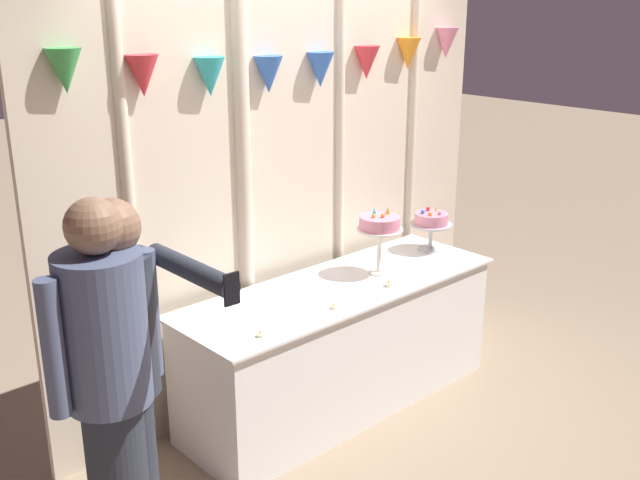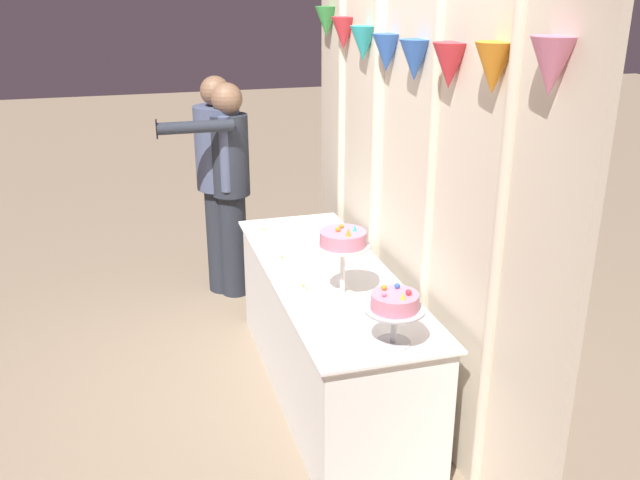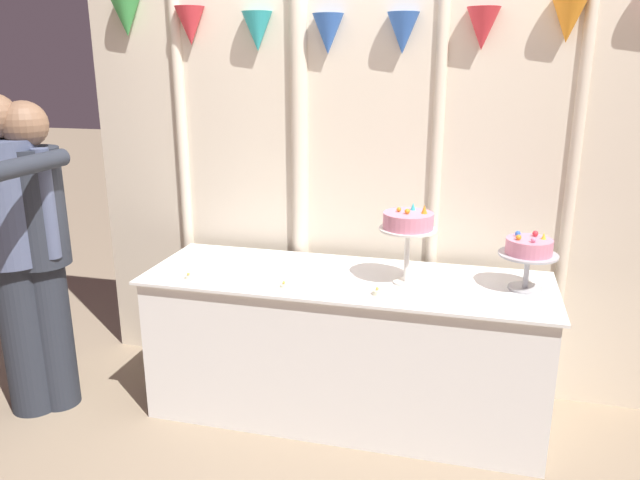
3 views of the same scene
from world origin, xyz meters
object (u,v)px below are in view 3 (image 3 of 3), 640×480
at_px(cake_table, 345,346).
at_px(tealight_far_left, 189,277).
at_px(cake_display_nearleft, 408,225).
at_px(tealight_near_right, 377,292).
at_px(tealight_near_left, 284,285).
at_px(cake_display_nearright, 529,251).
at_px(guest_man_pink_jacket, 13,247).
at_px(guest_girl_blue_dress, 39,242).

xyz_separation_m(cake_table, tealight_far_left, (-0.76, -0.22, 0.39)).
bearing_deg(cake_table, tealight_far_left, -164.04).
xyz_separation_m(cake_display_nearleft, tealight_near_right, (-0.11, -0.18, -0.29)).
distance_m(cake_table, tealight_near_right, 0.48).
bearing_deg(tealight_near_left, cake_display_nearleft, 19.34).
bearing_deg(tealight_far_left, cake_display_nearright, 9.26).
relative_size(tealight_near_right, guest_man_pink_jacket, 0.03).
relative_size(tealight_far_left, tealight_near_left, 1.08).
height_order(cake_display_nearleft, guest_man_pink_jacket, guest_man_pink_jacket).
bearing_deg(tealight_near_left, tealight_near_right, 1.84).
bearing_deg(cake_display_nearleft, cake_table, 176.75).
xyz_separation_m(tealight_near_left, guest_girl_blue_dress, (-1.27, -0.10, 0.15)).
distance_m(cake_display_nearright, guest_man_pink_jacket, 2.53).
bearing_deg(cake_display_nearleft, tealight_far_left, -169.32).
distance_m(tealight_near_right, guest_man_pink_jacket, 1.84).
xyz_separation_m(cake_display_nearleft, guest_man_pink_jacket, (-1.94, -0.35, -0.15)).
xyz_separation_m(cake_display_nearleft, guest_girl_blue_dress, (-1.83, -0.30, -0.14)).
distance_m(cake_display_nearright, tealight_near_right, 0.74).
bearing_deg(tealight_near_right, guest_man_pink_jacket, -174.62).
bearing_deg(cake_display_nearright, tealight_far_left, -170.74).
height_order(cake_display_nearleft, tealight_far_left, cake_display_nearleft).
height_order(cake_display_nearleft, cake_display_nearright, cake_display_nearleft).
distance_m(cake_table, cake_display_nearleft, 0.74).
distance_m(cake_table, guest_man_pink_jacket, 1.76).
relative_size(cake_display_nearleft, tealight_far_left, 9.67).
distance_m(tealight_near_right, guest_girl_blue_dress, 1.73).
bearing_deg(cake_display_nearleft, guest_man_pink_jacket, -169.63).
bearing_deg(tealight_far_left, cake_display_nearleft, 10.68).
bearing_deg(cake_display_nearright, cake_table, -176.89).
bearing_deg(cake_table, guest_girl_blue_dress, -168.37).
bearing_deg(tealight_near_right, cake_display_nearright, 20.21).
bearing_deg(cake_table, cake_display_nearright, 3.11).
distance_m(tealight_far_left, tealight_near_left, 0.50).
relative_size(cake_display_nearright, tealight_near_left, 7.41).
xyz_separation_m(cake_table, cake_display_nearleft, (0.30, -0.02, 0.68)).
relative_size(tealight_far_left, tealight_near_right, 0.89).
relative_size(cake_display_nearleft, tealight_near_right, 8.61).
relative_size(tealight_near_left, guest_girl_blue_dress, 0.02).
bearing_deg(tealight_near_right, guest_girl_blue_dress, -176.16).
xyz_separation_m(cake_table, cake_display_nearright, (0.86, 0.05, 0.57)).
bearing_deg(cake_display_nearright, guest_girl_blue_dress, -171.39).
relative_size(tealight_near_right, guest_girl_blue_dress, 0.03).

